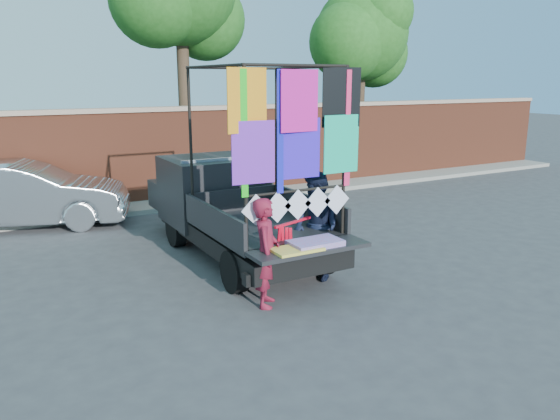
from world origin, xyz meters
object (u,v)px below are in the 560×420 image
pickup_truck (225,205)px  man (316,226)px  sedan (24,195)px  woman (266,253)px

pickup_truck → man: (0.64, -2.34, 0.03)m
sedan → woman: bearing=-139.3°
woman → man: (1.27, 0.59, 0.10)m
pickup_truck → woman: (-0.63, -2.93, -0.06)m
pickup_truck → sedan: bearing=131.7°
man → woman: bearing=-73.1°
sedan → man: (4.01, -6.13, 0.17)m
pickup_truck → woman: bearing=-102.1°
pickup_truck → man: bearing=-74.6°
sedan → man: man is taller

